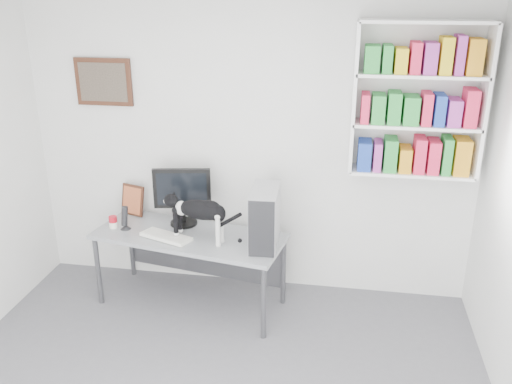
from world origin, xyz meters
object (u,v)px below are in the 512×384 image
leaning_print (133,199)px  soup_can (113,222)px  monitor (182,196)px  speaker (125,218)px  pc_tower (265,217)px  bookshelf (418,100)px  desk (191,269)px  cat (200,220)px  keyboard (166,236)px

leaning_print → soup_can: 0.34m
monitor → speaker: 0.54m
pc_tower → leaning_print: size_ratio=1.64×
pc_tower → soup_can: pc_tower is taller
bookshelf → desk: bearing=-169.6°
monitor → leaning_print: 0.56m
monitor → cat: 0.40m
speaker → cat: (0.72, -0.12, 0.08)m
speaker → soup_can: speaker is taller
bookshelf → pc_tower: (-1.16, -0.41, -0.92)m
pc_tower → cat: (-0.54, -0.04, -0.05)m
desk → pc_tower: 0.90m
bookshelf → desk: 2.40m
pc_tower → soup_can: size_ratio=4.54×
bookshelf → monitor: bearing=-175.9°
bookshelf → keyboard: 2.35m
speaker → leaning_print: size_ratio=0.74×
leaning_print → soup_can: (-0.06, -0.32, -0.09)m
pc_tower → speaker: bearing=173.8°
soup_can → bookshelf: bearing=7.1°
bookshelf → speaker: bookshelf is taller
desk → speaker: bearing=-171.3°
desk → pc_tower: (0.67, -0.07, 0.59)m
bookshelf → monitor: bookshelf is taller
pc_tower → keyboard: bearing=-179.9°
desk → monitor: bearing=127.5°
desk → cat: (0.14, -0.11, 0.54)m
monitor → keyboard: bearing=-111.9°
desk → keyboard: size_ratio=3.70×
pc_tower → soup_can: 1.39m
monitor → keyboard: monitor is taller
leaning_print → cat: size_ratio=0.47×
bookshelf → monitor: 2.14m
speaker → leaning_print: leaning_print is taller
keyboard → cat: size_ratio=0.71×
monitor → keyboard: (-0.06, -0.31, -0.25)m
monitor → speaker: bearing=-168.8°
pc_tower → leaning_print: pc_tower is taller
cat → soup_can: bearing=-178.9°
bookshelf → soup_can: bearing=-172.9°
pc_tower → speaker: 1.27m
bookshelf → soup_can: size_ratio=11.57×
monitor → soup_can: (-0.60, -0.18, -0.22)m
desk → keyboard: (-0.17, -0.11, 0.36)m
soup_can → desk: bearing=-1.9°
bookshelf → cat: bookshelf is taller
desk → speaker: speaker is taller
bookshelf → monitor: size_ratio=2.30×
bookshelf → leaning_print: bearing=180.0°
monitor → leaning_print: monitor is taller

